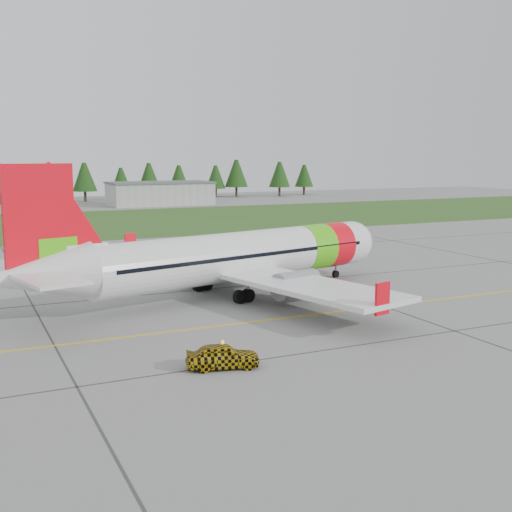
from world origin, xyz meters
TOP-DOWN VIEW (x-y plane):
  - ground at (0.00, 0.00)m, footprint 320.00×320.00m
  - aircraft at (0.94, 16.97)m, footprint 36.48×34.28m
  - follow_me_car at (-7.09, -0.40)m, footprint 1.76×1.95m
  - grass_strip at (0.00, 82.00)m, footprint 320.00×50.00m
  - taxi_guideline at (0.00, 8.00)m, footprint 120.00×0.25m
  - hangar_east at (25.00, 118.00)m, footprint 24.00×12.00m
  - treeline at (0.00, 138.00)m, footprint 160.00×8.00m

SIDE VIEW (x-z plane):
  - ground at x=0.00m, z-range 0.00..0.00m
  - taxi_guideline at x=0.00m, z-range 0.00..0.02m
  - grass_strip at x=0.00m, z-range 0.00..0.03m
  - follow_me_car at x=-7.09m, z-range 0.00..4.11m
  - hangar_east at x=25.00m, z-range 0.00..5.20m
  - aircraft at x=0.94m, z-range -2.37..8.85m
  - treeline at x=0.00m, z-range 0.00..10.00m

